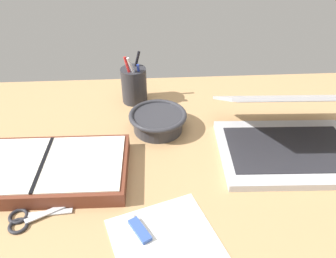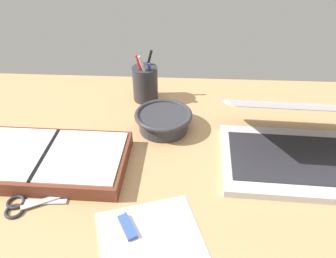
# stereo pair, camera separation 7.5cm
# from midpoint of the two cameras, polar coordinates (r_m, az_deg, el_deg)

# --- Properties ---
(desk_top) EXTENTS (1.40, 1.00, 0.02)m
(desk_top) POSITION_cam_midpoint_polar(r_m,az_deg,el_deg) (0.76, -5.13, -9.29)
(desk_top) COLOR tan
(desk_top) RESTS_ON ground
(laptop) EXTENTS (0.35, 0.31, 0.19)m
(laptop) POSITION_cam_midpoint_polar(r_m,az_deg,el_deg) (0.84, 18.20, -0.72)
(laptop) COLOR #B7B7BC
(laptop) RESTS_ON desk_top
(bowl) EXTENTS (0.16, 0.16, 0.05)m
(bowl) POSITION_cam_midpoint_polar(r_m,az_deg,el_deg) (0.88, -3.97, 1.43)
(bowl) COLOR #2D2D33
(bowl) RESTS_ON desk_top
(pen_cup) EXTENTS (0.08, 0.08, 0.16)m
(pen_cup) POSITION_cam_midpoint_polar(r_m,az_deg,el_deg) (1.01, -7.86, 7.58)
(pen_cup) COLOR #28282D
(pen_cup) RESTS_ON desk_top
(planner) EXTENTS (0.38, 0.21, 0.04)m
(planner) POSITION_cam_midpoint_polar(r_m,az_deg,el_deg) (0.81, -23.02, -6.59)
(planner) COLOR brown
(planner) RESTS_ON desk_top
(scissors) EXTENTS (0.13, 0.08, 0.01)m
(scissors) POSITION_cam_midpoint_polar(r_m,az_deg,el_deg) (0.74, -26.06, -14.01)
(scissors) COLOR #B7B7BC
(scissors) RESTS_ON desk_top
(usb_drive) EXTENTS (0.05, 0.07, 0.01)m
(usb_drive) POSITION_cam_midpoint_polar(r_m,az_deg,el_deg) (0.66, -8.12, -17.08)
(usb_drive) COLOR #33519E
(usb_drive) RESTS_ON desk_top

